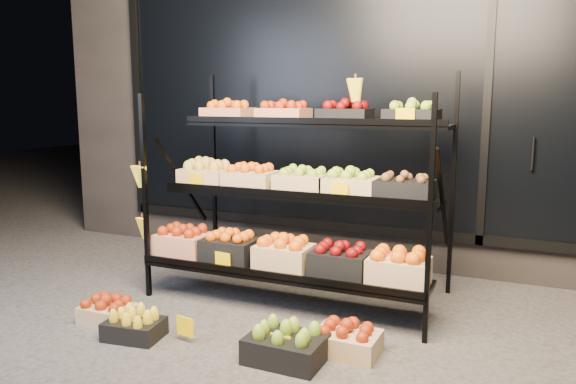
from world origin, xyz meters
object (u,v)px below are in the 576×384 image
at_px(display_rack, 295,193).
at_px(floor_crate_left, 108,310).
at_px(floor_crate_midleft, 134,325).
at_px(floor_crate_midright, 347,338).

relative_size(display_rack, floor_crate_left, 6.47).
distance_m(floor_crate_left, floor_crate_midleft, 0.34).
bearing_deg(display_rack, floor_crate_midright, -49.03).
height_order(display_rack, floor_crate_left, display_rack).
xyz_separation_m(floor_crate_midleft, floor_crate_midright, (1.27, 0.33, 0.01)).
relative_size(display_rack, floor_crate_midright, 5.83).
height_order(floor_crate_left, floor_crate_midleft, same).
relative_size(floor_crate_left, floor_crate_midleft, 0.92).
relative_size(floor_crate_left, floor_crate_midright, 0.90).
bearing_deg(display_rack, floor_crate_left, -134.76).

